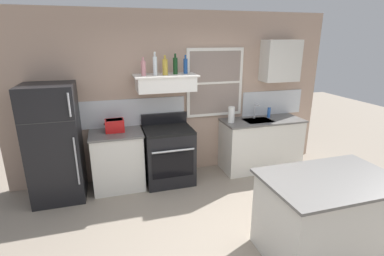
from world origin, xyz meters
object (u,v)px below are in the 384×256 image
(paper_towel_roll, at_px, (231,115))
(bottle_rose_pink, at_px, (143,68))
(bottle_champagne_gold_foil, at_px, (165,67))
(dish_soap_bottle, at_px, (269,112))
(stove_range, at_px, (169,155))
(bottle_dark_green_wine, at_px, (175,66))
(kitchen_island, at_px, (326,216))
(toaster, at_px, (115,125))
(refrigerator, at_px, (55,143))
(bottle_clear_tall, at_px, (155,65))
(bottle_blue_liqueur, at_px, (185,66))

(paper_towel_roll, bearing_deg, bottle_rose_pink, 179.35)
(bottle_champagne_gold_foil, height_order, dish_soap_bottle, bottle_champagne_gold_foil)
(stove_range, height_order, dish_soap_bottle, same)
(bottle_dark_green_wine, bearing_deg, kitchen_island, -63.91)
(paper_towel_roll, height_order, dish_soap_bottle, paper_towel_roll)
(bottle_champagne_gold_foil, xyz_separation_m, dish_soap_bottle, (1.89, 0.09, -0.87))
(stove_range, relative_size, paper_towel_roll, 4.04)
(paper_towel_roll, distance_m, dish_soap_bottle, 0.79)
(toaster, height_order, dish_soap_bottle, toaster)
(kitchen_island, bearing_deg, toaster, 132.92)
(bottle_champagne_gold_foil, bearing_deg, stove_range, -79.70)
(refrigerator, height_order, stove_range, refrigerator)
(bottle_champagne_gold_foil, bearing_deg, bottle_dark_green_wine, 18.36)
(bottle_dark_green_wine, bearing_deg, stove_range, -148.51)
(bottle_dark_green_wine, height_order, kitchen_island, bottle_dark_green_wine)
(bottle_dark_green_wine, bearing_deg, bottle_clear_tall, -171.90)
(bottle_champagne_gold_foil, bearing_deg, dish_soap_bottle, 2.86)
(bottle_clear_tall, bearing_deg, bottle_blue_liqueur, 8.13)
(toaster, distance_m, bottle_champagne_gold_foil, 1.17)
(toaster, relative_size, bottle_rose_pink, 1.11)
(toaster, relative_size, kitchen_island, 0.21)
(bottle_clear_tall, relative_size, dish_soap_bottle, 1.89)
(bottle_champagne_gold_foil, bearing_deg, bottle_blue_liqueur, 13.42)
(stove_range, height_order, bottle_clear_tall, bottle_clear_tall)
(stove_range, height_order, kitchen_island, stove_range)
(bottle_blue_liqueur, relative_size, paper_towel_roll, 1.05)
(refrigerator, height_order, dish_soap_bottle, refrigerator)
(refrigerator, bearing_deg, bottle_blue_liqueur, 4.23)
(stove_range, xyz_separation_m, bottle_blue_liqueur, (0.33, 0.12, 1.40))
(paper_towel_roll, distance_m, kitchen_island, 2.26)
(refrigerator, distance_m, paper_towel_roll, 2.76)
(bottle_blue_liqueur, distance_m, paper_towel_roll, 1.13)
(bottle_rose_pink, relative_size, kitchen_island, 0.19)
(bottle_dark_green_wine, distance_m, dish_soap_bottle, 1.93)
(bottle_champagne_gold_foil, xyz_separation_m, kitchen_island, (1.26, -2.18, -1.41))
(bottle_champagne_gold_foil, relative_size, bottle_dark_green_wine, 0.93)
(bottle_blue_liqueur, xyz_separation_m, kitchen_island, (0.93, -2.26, -1.41))
(dish_soap_bottle, bearing_deg, bottle_rose_pink, -177.83)
(toaster, bearing_deg, bottle_rose_pink, -3.40)
(toaster, relative_size, paper_towel_roll, 1.10)
(kitchen_island, bearing_deg, bottle_rose_pink, 125.93)
(bottle_clear_tall, xyz_separation_m, paper_towel_roll, (1.26, -0.02, -0.84))
(bottle_champagne_gold_foil, bearing_deg, toaster, 177.20)
(toaster, height_order, bottle_rose_pink, bottle_rose_pink)
(toaster, xyz_separation_m, bottle_rose_pink, (0.48, -0.03, 0.85))
(refrigerator, distance_m, bottle_clear_tall, 1.82)
(refrigerator, xyz_separation_m, bottle_clear_tall, (1.49, 0.08, 1.04))
(bottle_blue_liqueur, height_order, kitchen_island, bottle_blue_liqueur)
(bottle_dark_green_wine, bearing_deg, paper_towel_roll, -3.79)
(toaster, bearing_deg, kitchen_island, -47.08)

